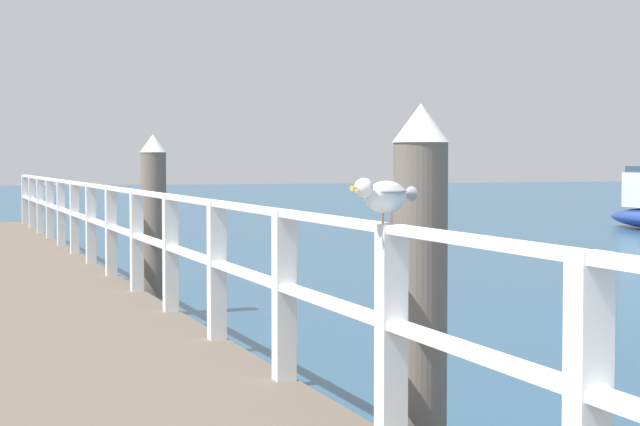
# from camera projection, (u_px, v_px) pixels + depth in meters

# --- Properties ---
(pier_railing) EXTENTS (0.12, 23.03, 1.02)m
(pier_railing) POSITION_uv_depth(u_px,v_px,m) (111.00, 220.00, 12.93)
(pier_railing) COLOR white
(pier_railing) RESTS_ON pier_deck
(dock_piling_near) EXTENTS (0.29, 0.29, 2.01)m
(dock_piling_near) POSITION_uv_depth(u_px,v_px,m) (420.00, 297.00, 5.83)
(dock_piling_near) COLOR #6B6056
(dock_piling_near) RESTS_ON ground_plane
(dock_piling_far) EXTENTS (0.29, 0.29, 2.01)m
(dock_piling_far) POSITION_uv_depth(u_px,v_px,m) (154.00, 224.00, 12.51)
(dock_piling_far) COLOR #6B6056
(dock_piling_far) RESTS_ON ground_plane
(seagull_foreground) EXTENTS (0.43, 0.29, 0.21)m
(seagull_foreground) POSITION_uv_depth(u_px,v_px,m) (385.00, 195.00, 5.25)
(seagull_foreground) COLOR white
(seagull_foreground) RESTS_ON pier_railing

